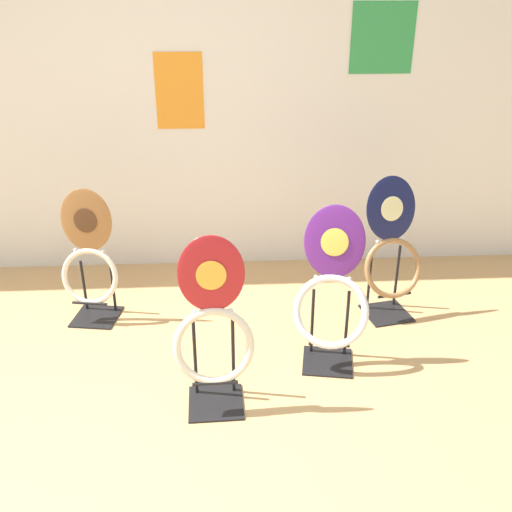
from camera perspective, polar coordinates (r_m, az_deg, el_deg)
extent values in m
plane|color=tan|center=(2.66, -12.21, -22.57)|extent=(14.00, 14.00, 0.00)
cube|color=silver|center=(4.13, -9.43, 15.92)|extent=(8.00, 0.06, 2.60)
cube|color=orange|center=(4.08, -7.67, 16.02)|extent=(0.33, 0.01, 0.51)
cube|color=#2D8E47|center=(4.18, 12.55, 20.50)|extent=(0.43, 0.01, 0.46)
cube|color=black|center=(3.35, 7.16, -10.45)|extent=(0.32, 0.32, 0.01)
cylinder|color=black|center=(3.31, 5.65, -6.48)|extent=(0.02, 0.02, 0.41)
cylinder|color=black|center=(3.31, 9.06, -6.64)|extent=(0.02, 0.02, 0.41)
cylinder|color=black|center=(3.19, 7.31, -8.78)|extent=(0.22, 0.06, 0.02)
torus|color=silver|center=(3.14, 7.49, -5.56)|extent=(0.44, 0.26, 0.40)
ellipsoid|color=#60237F|center=(3.08, 7.87, 1.43)|extent=(0.34, 0.17, 0.40)
ellipsoid|color=#E5CC4C|center=(3.06, 7.88, 1.37)|extent=(0.15, 0.06, 0.15)
sphere|color=silver|center=(3.12, 6.01, -2.09)|extent=(0.02, 0.02, 0.02)
sphere|color=silver|center=(3.13, 9.32, -2.26)|extent=(0.02, 0.02, 0.02)
cube|color=black|center=(3.87, 12.89, -5.60)|extent=(0.33, 0.33, 0.01)
cylinder|color=black|center=(3.79, 11.28, -2.26)|extent=(0.02, 0.02, 0.43)
cylinder|color=black|center=(3.88, 13.90, -1.90)|extent=(0.02, 0.02, 0.43)
cylinder|color=black|center=(3.72, 13.67, -3.81)|extent=(0.22, 0.06, 0.02)
torus|color=#9E7042|center=(3.69, 13.54, -1.18)|extent=(0.41, 0.25, 0.37)
ellipsoid|color=#141942|center=(3.64, 13.35, 4.65)|extent=(0.35, 0.17, 0.40)
ellipsoid|color=beige|center=(3.63, 13.46, 4.62)|extent=(0.15, 0.07, 0.15)
sphere|color=silver|center=(3.64, 12.05, 1.40)|extent=(0.02, 0.02, 0.02)
sphere|color=silver|center=(3.72, 14.59, 1.67)|extent=(0.02, 0.02, 0.02)
cube|color=black|center=(3.05, -4.03, -14.44)|extent=(0.29, 0.29, 0.01)
cylinder|color=black|center=(2.98, -6.12, -9.97)|extent=(0.02, 0.02, 0.45)
cylinder|color=black|center=(2.98, -2.30, -9.82)|extent=(0.02, 0.02, 0.45)
cylinder|color=black|center=(2.87, -4.10, -12.57)|extent=(0.22, 0.03, 0.02)
torus|color=beige|center=(2.81, -4.24, -9.01)|extent=(0.40, 0.14, 0.40)
ellipsoid|color=#AD1E23|center=(2.67, -4.52, -1.81)|extent=(0.32, 0.06, 0.39)
ellipsoid|color=yellow|center=(2.65, -4.51, -1.96)|extent=(0.14, 0.02, 0.15)
sphere|color=silver|center=(2.76, -6.20, -5.58)|extent=(0.02, 0.02, 0.02)
sphere|color=silver|center=(2.76, -2.55, -5.44)|extent=(0.02, 0.02, 0.02)
cube|color=black|center=(3.88, -15.63, -5.87)|extent=(0.32, 0.32, 0.01)
cylinder|color=black|center=(3.90, -16.83, -2.81)|extent=(0.02, 0.02, 0.35)
cylinder|color=black|center=(3.83, -14.11, -2.98)|extent=(0.02, 0.02, 0.35)
cylinder|color=black|center=(3.74, -16.29, -4.57)|extent=(0.22, 0.05, 0.02)
torus|color=beige|center=(3.72, -16.29, -1.99)|extent=(0.38, 0.18, 0.36)
ellipsoid|color=#936033|center=(3.62, -16.63, 3.46)|extent=(0.33, 0.11, 0.40)
ellipsoid|color=#4C2D19|center=(3.61, -16.72, 3.39)|extent=(0.15, 0.04, 0.15)
sphere|color=silver|center=(3.72, -17.63, 0.58)|extent=(0.02, 0.02, 0.02)
sphere|color=silver|center=(3.65, -15.05, 0.47)|extent=(0.02, 0.02, 0.02)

